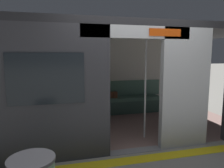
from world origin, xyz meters
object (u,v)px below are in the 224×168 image
object	(u,v)px
person_seated	(99,91)
grab_pole_far	(145,86)
book	(83,99)
bench_seat	(105,102)
train_car	(113,62)
grab_pole_door	(106,88)
handbag	(112,95)

from	to	relation	value
person_seated	grab_pole_far	xyz separation A→B (m)	(-0.57, 1.79, 0.38)
grab_pole_far	book	bearing A→B (deg)	-62.27
bench_seat	grab_pole_far	world-z (taller)	grab_pole_far
person_seated	bench_seat	bearing A→B (deg)	-162.80
train_car	grab_pole_door	size ratio (longest dim) A/B	3.05
train_car	grab_pole_far	bearing A→B (deg)	121.54
handbag	book	distance (m)	0.82
person_seated	book	size ratio (longest dim) A/B	5.36
bench_seat	grab_pole_door	world-z (taller)	grab_pole_door
bench_seat	grab_pole_door	size ratio (longest dim) A/B	1.56
book	grab_pole_door	world-z (taller)	grab_pole_door
grab_pole_door	grab_pole_far	xyz separation A→B (m)	(-0.80, -0.05, 0.00)
bench_seat	person_seated	size ratio (longest dim) A/B	2.77
person_seated	grab_pole_far	bearing A→B (deg)	107.63
bench_seat	grab_pole_far	xyz separation A→B (m)	(-0.40, 1.84, 0.70)
person_seated	handbag	xyz separation A→B (m)	(-0.40, -0.10, -0.14)
bench_seat	handbag	distance (m)	0.30
bench_seat	grab_pole_door	xyz separation A→B (m)	(0.40, 1.89, 0.70)
handbag	grab_pole_far	xyz separation A→B (m)	(-0.17, 1.89, 0.51)
train_car	handbag	size ratio (longest dim) A/B	24.62
person_seated	book	xyz separation A→B (m)	(0.42, -0.10, -0.21)
book	grab_pole_door	size ratio (longest dim) A/B	0.10
grab_pole_door	bench_seat	bearing A→B (deg)	-101.93
train_car	book	distance (m)	1.63
train_car	grab_pole_door	distance (m)	0.97
grab_pole_door	handbag	bearing A→B (deg)	-107.92
train_car	handbag	bearing A→B (deg)	-103.80
person_seated	handbag	bearing A→B (deg)	-165.48
book	train_car	bearing A→B (deg)	141.07
handbag	person_seated	bearing A→B (deg)	14.52
book	grab_pole_door	bearing A→B (deg)	121.66
person_seated	grab_pole_far	distance (m)	1.92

